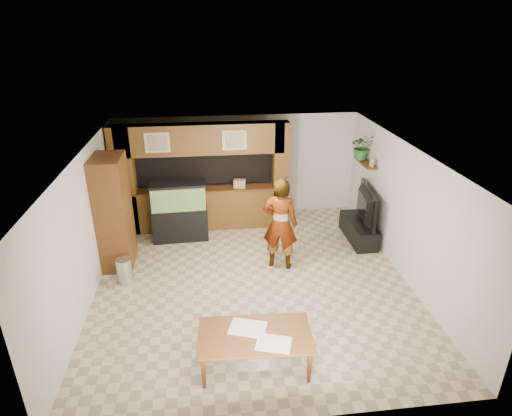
{
  "coord_description": "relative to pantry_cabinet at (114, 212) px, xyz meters",
  "views": [
    {
      "loc": [
        -0.78,
        -7.1,
        4.76
      ],
      "look_at": [
        0.14,
        0.6,
        1.3
      ],
      "focal_mm": 30.0,
      "sensor_mm": 36.0,
      "label": 1
    }
  ],
  "objects": [
    {
      "name": "newspaper_b",
      "position": [
        2.72,
        -3.48,
        -0.59
      ],
      "size": [
        0.57,
        0.48,
        0.01
      ],
      "primitive_type": "cube",
      "rotation": [
        0.0,
        0.0,
        -0.3
      ],
      "color": "silver",
      "rests_on": "dining_table"
    },
    {
      "name": "wall_clock",
      "position": [
        -0.27,
        -0.02,
        0.73
      ],
      "size": [
        0.05,
        0.25,
        0.25
      ],
      "color": "black",
      "rests_on": "wall_left"
    },
    {
      "name": "newspaper_a",
      "position": [
        2.39,
        -3.11,
        -0.59
      ],
      "size": [
        0.63,
        0.54,
        0.01
      ],
      "primitive_type": "cube",
      "rotation": [
        0.0,
        0.0,
        -0.33
      ],
      "color": "silver",
      "rests_on": "dining_table"
    },
    {
      "name": "person",
      "position": [
        3.32,
        -0.52,
        -0.2
      ],
      "size": [
        0.82,
        0.66,
        1.94
      ],
      "primitive_type": "imported",
      "rotation": [
        0.0,
        0.0,
        2.83
      ],
      "color": "#9D7856",
      "rests_on": "floor"
    },
    {
      "name": "tv_stand",
      "position": [
        5.35,
        0.41,
        -0.94
      ],
      "size": [
        0.5,
        1.38,
        0.46
      ],
      "primitive_type": "cube",
      "color": "black",
      "rests_on": "floor"
    },
    {
      "name": "wall_right",
      "position": [
        5.7,
        -1.02,
        0.13
      ],
      "size": [
        0.0,
        6.5,
        6.5
      ],
      "primitive_type": "plane",
      "rotation": [
        1.57,
        0.0,
        -1.57
      ],
      "color": "beige",
      "rests_on": "floor"
    },
    {
      "name": "floor",
      "position": [
        2.7,
        -1.02,
        -1.17
      ],
      "size": [
        6.5,
        6.5,
        0.0
      ],
      "primitive_type": "plane",
      "color": "tan",
      "rests_on": "ground"
    },
    {
      "name": "potted_plant",
      "position": [
        5.52,
        1.15,
        0.86
      ],
      "size": [
        0.6,
        0.53,
        0.61
      ],
      "primitive_type": "imported",
      "rotation": [
        0.0,
        0.0,
        -0.11
      ],
      "color": "#266127",
      "rests_on": "wall_shelf"
    },
    {
      "name": "wall_back",
      "position": [
        2.7,
        2.23,
        0.13
      ],
      "size": [
        6.0,
        0.0,
        6.0
      ],
      "primitive_type": "plane",
      "rotation": [
        1.57,
        0.0,
        0.0
      ],
      "color": "beige",
      "rests_on": "floor"
    },
    {
      "name": "photo_frame",
      "position": [
        5.55,
        0.59,
        0.64
      ],
      "size": [
        0.04,
        0.14,
        0.19
      ],
      "primitive_type": "cube",
      "rotation": [
        0.0,
        0.0,
        0.08
      ],
      "color": "tan",
      "rests_on": "wall_shelf"
    },
    {
      "name": "wall_shelf",
      "position": [
        5.55,
        0.93,
        0.53
      ],
      "size": [
        0.25,
        0.9,
        0.04
      ],
      "primitive_type": "cube",
      "color": "brown",
      "rests_on": "wall_right"
    },
    {
      "name": "dining_table",
      "position": [
        2.49,
        -3.29,
        -0.88
      ],
      "size": [
        1.69,
        1.0,
        0.58
      ],
      "primitive_type": "imported",
      "rotation": [
        0.0,
        0.0,
        -0.05
      ],
      "color": "brown",
      "rests_on": "floor"
    },
    {
      "name": "counter_box",
      "position": [
        2.67,
        1.43,
        -0.04
      ],
      "size": [
        0.31,
        0.23,
        0.18
      ],
      "primitive_type": "cube",
      "rotation": [
        0.0,
        0.0,
        -0.2
      ],
      "color": "tan",
      "rests_on": "partition"
    },
    {
      "name": "ceiling",
      "position": [
        2.7,
        -1.02,
        1.43
      ],
      "size": [
        6.5,
        6.5,
        0.0
      ],
      "primitive_type": "plane",
      "color": "white",
      "rests_on": "wall_back"
    },
    {
      "name": "partition",
      "position": [
        1.75,
        1.62,
        0.14
      ],
      "size": [
        4.2,
        0.99,
        2.6
      ],
      "color": "brown",
      "rests_on": "floor"
    },
    {
      "name": "television",
      "position": [
        5.35,
        0.41,
        -0.3
      ],
      "size": [
        0.36,
        1.43,
        0.82
      ],
      "primitive_type": "imported",
      "rotation": [
        0.0,
        0.0,
        1.44
      ],
      "color": "black",
      "rests_on": "tv_stand"
    },
    {
      "name": "trash_can",
      "position": [
        0.22,
        -0.79,
        -0.91
      ],
      "size": [
        0.29,
        0.29,
        0.52
      ],
      "primitive_type": "cylinder",
      "color": "#B2B2B7",
      "rests_on": "floor"
    },
    {
      "name": "aquarium",
      "position": [
        1.24,
        0.93,
        -0.49
      ],
      "size": [
        1.26,
        0.47,
        1.39
      ],
      "rotation": [
        0.0,
        0.0,
        0.04
      ],
      "color": "black",
      "rests_on": "floor"
    },
    {
      "name": "microphone",
      "position": [
        3.37,
        -0.68,
        0.82
      ],
      "size": [
        0.04,
        0.11,
        0.17
      ],
      "primitive_type": "cylinder",
      "rotation": [
        0.44,
        0.0,
        0.0
      ],
      "color": "black",
      "rests_on": "person"
    },
    {
      "name": "pantry_cabinet",
      "position": [
        0.0,
        0.0,
        0.0
      ],
      "size": [
        0.58,
        0.96,
        2.34
      ],
      "primitive_type": "cube",
      "color": "brown",
      "rests_on": "floor"
    },
    {
      "name": "wall_left",
      "position": [
        -0.3,
        -1.02,
        0.13
      ],
      "size": [
        0.0,
        6.5,
        6.5
      ],
      "primitive_type": "plane",
      "rotation": [
        1.57,
        0.0,
        1.57
      ],
      "color": "beige",
      "rests_on": "floor"
    }
  ]
}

